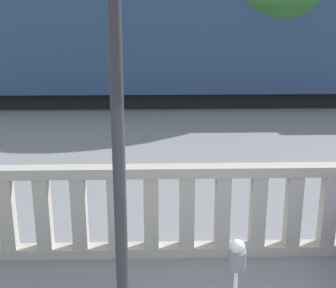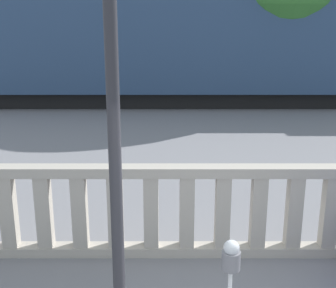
# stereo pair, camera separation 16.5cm
# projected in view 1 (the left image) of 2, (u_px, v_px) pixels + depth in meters

# --- Properties ---
(balustrade) EXTENTS (16.74, 0.24, 1.32)m
(balustrade) POSITION_uv_depth(u_px,v_px,m) (222.00, 211.00, 6.47)
(balustrade) COLOR #ADA599
(balustrade) RESTS_ON ground
(parking_meter) EXTENTS (0.18, 0.18, 1.29)m
(parking_meter) POSITION_uv_depth(u_px,v_px,m) (236.00, 263.00, 4.44)
(parking_meter) COLOR silver
(parking_meter) RESTS_ON ground
(train_near) EXTENTS (18.29, 3.11, 4.37)m
(train_near) POSITION_uv_depth(u_px,v_px,m) (221.00, 47.00, 16.67)
(train_near) COLOR black
(train_near) RESTS_ON ground
(train_far) EXTENTS (20.98, 2.96, 3.90)m
(train_far) POSITION_uv_depth(u_px,v_px,m) (92.00, 31.00, 31.83)
(train_far) COLOR black
(train_far) RESTS_ON ground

